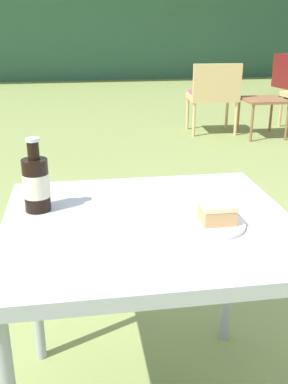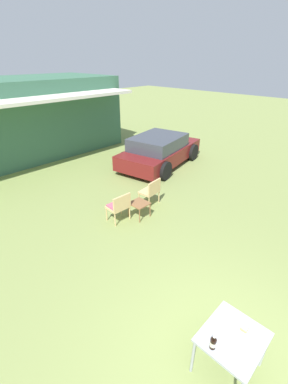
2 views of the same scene
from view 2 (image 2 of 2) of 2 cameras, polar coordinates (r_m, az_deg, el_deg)
ground_plane at (r=4.74m, az=17.60°, el=-33.20°), size 60.00×60.00×0.00m
parked_car at (r=10.79m, az=3.48°, el=9.20°), size 4.30×2.66×1.26m
wicker_chair_cushioned at (r=7.00m, az=-5.58°, el=-2.96°), size 0.58×0.47×0.84m
wicker_chair_plain at (r=7.75m, az=1.60°, el=0.42°), size 0.61×0.50×0.84m
garden_side_table at (r=7.20m, az=-1.06°, el=-2.79°), size 0.47×0.49×0.45m
patio_table at (r=4.18m, az=19.08°, el=-28.63°), size 0.86×0.76×0.74m
cake_on_plate at (r=4.19m, az=21.32°, el=-26.63°), size 0.21×0.21×0.07m
cola_bottle_near at (r=3.89m, az=15.10°, el=-29.69°), size 0.08×0.08×0.23m
fork at (r=4.17m, az=20.78°, el=-27.28°), size 0.16×0.07×0.01m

